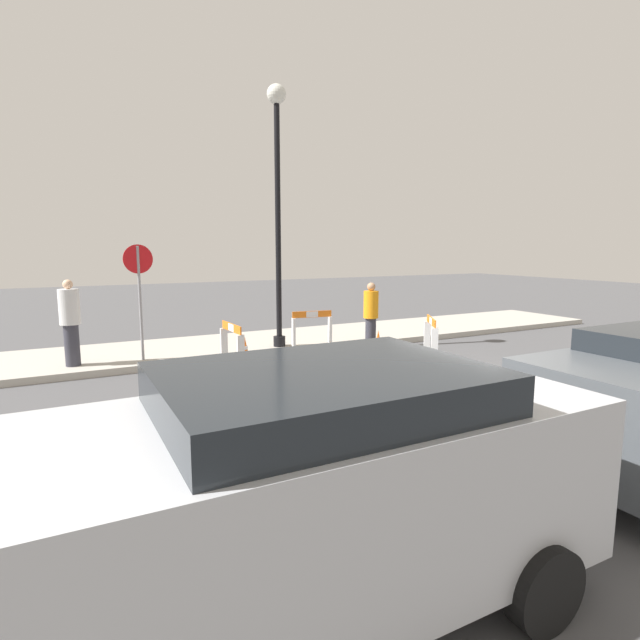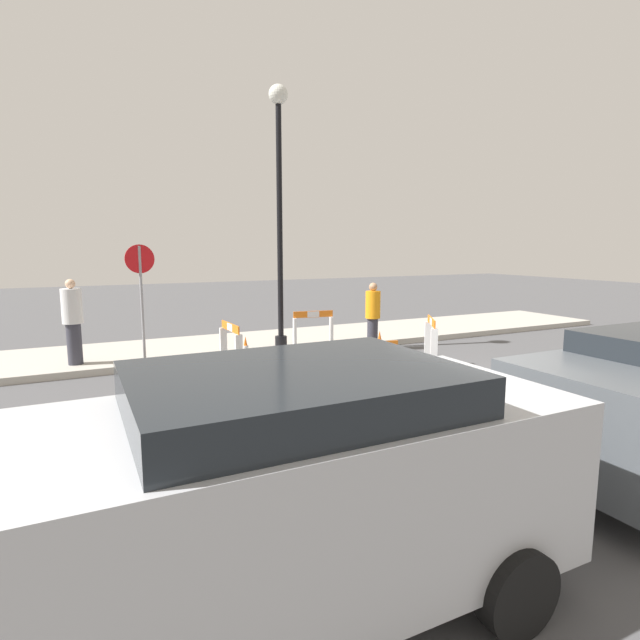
# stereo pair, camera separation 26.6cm
# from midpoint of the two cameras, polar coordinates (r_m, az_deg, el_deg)

# --- Properties ---
(ground_plane) EXTENTS (60.00, 60.00, 0.00)m
(ground_plane) POSITION_cam_midpoint_polar(r_m,az_deg,el_deg) (8.95, 17.75, -8.45)
(ground_plane) COLOR #4C4C4F
(sidewalk_slab) EXTENTS (18.00, 2.90, 0.15)m
(sidewalk_slab) POSITION_cam_midpoint_polar(r_m,az_deg,el_deg) (13.63, -0.32, -2.01)
(sidewalk_slab) COLOR #ADA89E
(sidewalk_slab) RESTS_ON ground_plane
(streetlamp_post) EXTENTS (0.44, 0.44, 6.01)m
(streetlamp_post) POSITION_cam_midpoint_polar(r_m,az_deg,el_deg) (11.98, -5.53, 15.21)
(streetlamp_post) COLOR black
(streetlamp_post) RESTS_ON sidewalk_slab
(stop_sign) EXTENTS (0.60, 0.07, 2.43)m
(stop_sign) POSITION_cam_midpoint_polar(r_m,az_deg,el_deg) (11.10, -20.60, 3.92)
(stop_sign) COLOR gray
(stop_sign) RESTS_ON sidewalk_slab
(barricade_0) EXTENTS (0.60, 0.89, 1.11)m
(barricade_0) POSITION_cam_midpoint_polar(r_m,az_deg,el_deg) (10.46, 11.82, -2.41)
(barricade_0) COLOR white
(barricade_0) RESTS_ON ground_plane
(barricade_1) EXTENTS (0.96, 0.29, 1.05)m
(barricade_1) POSITION_cam_midpoint_polar(r_m,az_deg,el_deg) (11.64, -1.57, -1.28)
(barricade_1) COLOR white
(barricade_1) RESTS_ON ground_plane
(barricade_2) EXTENTS (0.17, 0.95, 1.12)m
(barricade_2) POSITION_cam_midpoint_polar(r_m,az_deg,el_deg) (9.52, -10.80, -3.40)
(barricade_2) COLOR white
(barricade_2) RESTS_ON ground_plane
(barricade_3) EXTENTS (0.93, 0.30, 0.99)m
(barricade_3) POSITION_cam_midpoint_polar(r_m,az_deg,el_deg) (8.30, 5.40, -5.50)
(barricade_3) COLOR white
(barricade_3) RESTS_ON ground_plane
(traffic_cone_0) EXTENTS (0.30, 0.30, 0.57)m
(traffic_cone_0) POSITION_cam_midpoint_polar(r_m,az_deg,el_deg) (11.13, -9.26, -3.42)
(traffic_cone_0) COLOR black
(traffic_cone_0) RESTS_ON ground_plane
(traffic_cone_1) EXTENTS (0.30, 0.30, 0.60)m
(traffic_cone_1) POSITION_cam_midpoint_polar(r_m,az_deg,el_deg) (11.77, 6.02, -2.66)
(traffic_cone_1) COLOR black
(traffic_cone_1) RESTS_ON ground_plane
(traffic_cone_2) EXTENTS (0.30, 0.30, 0.69)m
(traffic_cone_2) POSITION_cam_midpoint_polar(r_m,az_deg,el_deg) (8.52, -10.66, -6.70)
(traffic_cone_2) COLOR black
(traffic_cone_2) RESTS_ON ground_plane
(person_worker) EXTENTS (0.51, 0.51, 1.67)m
(person_worker) POSITION_cam_midpoint_polar(r_m,az_deg,el_deg) (12.28, 5.22, 0.66)
(person_worker) COLOR #33333D
(person_worker) RESTS_ON ground_plane
(person_pedestrian) EXTENTS (0.52, 0.52, 1.74)m
(person_pedestrian) POSITION_cam_midpoint_polar(r_m,az_deg,el_deg) (11.18, -27.26, -0.02)
(person_pedestrian) COLOR #33333D
(person_pedestrian) RESTS_ON sidewalk_slab
(parked_car_0) EXTENTS (3.84, 1.85, 1.74)m
(parked_car_0) POSITION_cam_midpoint_polar(r_m,az_deg,el_deg) (3.52, -1.72, -17.68)
(parked_car_0) COLOR #B7BABF
(parked_car_0) RESTS_ON ground_plane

